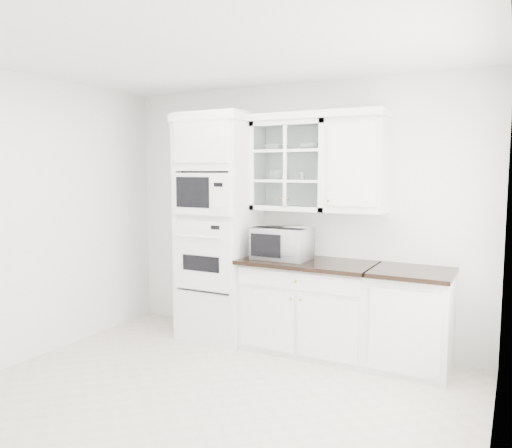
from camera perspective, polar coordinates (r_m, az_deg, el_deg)
The scene contains 13 objects.
ground at distance 4.14m, azimuth -5.89°, elevation -19.61°, with size 4.00×3.50×0.01m, color beige.
room_shell at distance 4.10m, azimuth -2.82°, elevation 5.79°, with size 4.00×3.50×2.70m.
oven_column at distance 5.37m, azimuth -4.32°, elevation -0.36°, with size 0.76×0.68×2.40m.
base_cabinet_run at distance 5.07m, azimuth 5.98°, elevation -9.24°, with size 1.32×0.67×0.92m.
extra_base_cabinet at distance 4.81m, azimuth 17.30°, elevation -10.34°, with size 0.72×0.67×0.92m.
upper_cabinet_glass at distance 5.12m, azimuth 4.11°, elevation 6.63°, with size 0.80×0.33×0.90m.
upper_cabinet_solid at distance 4.88m, azimuth 11.43°, elevation 6.55°, with size 0.55×0.33×0.90m, color white.
crown_molding at distance 5.16m, azimuth 2.95°, elevation 12.02°, with size 2.14×0.38×0.07m, color white.
countertop_microwave at distance 5.02m, azimuth 3.07°, elevation -2.17°, with size 0.55×0.46×0.32m, color white.
bowl_a at distance 5.18m, azimuth 2.30°, elevation 8.71°, with size 0.23×0.23×0.06m, color white.
bowl_b at distance 5.05m, azimuth 6.08°, elevation 8.78°, with size 0.19×0.19×0.06m, color white.
cup_a at distance 5.21m, azimuth 2.42°, elevation 5.66°, with size 0.13×0.13×0.10m, color white.
cup_b at distance 5.06m, azimuth 5.28°, elevation 5.50°, with size 0.09×0.09×0.08m, color white.
Camera 1 is at (2.08, -3.10, 1.80)m, focal length 35.00 mm.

